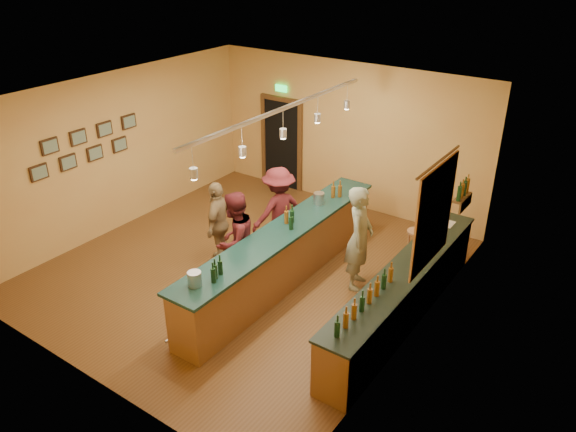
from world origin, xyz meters
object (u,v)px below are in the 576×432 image
Objects in this scene: bartender at (359,238)px; bar_stool at (415,238)px; back_counter at (403,294)px; customer_c at (279,211)px; customer_a at (235,241)px; customer_b at (218,223)px; tasting_bar at (283,252)px.

bartender is 1.42m from bar_stool.
bartender reaches higher than back_counter.
back_counter is at bearing -72.47° from bar_stool.
customer_c is (-2.88, 0.68, 0.37)m from back_counter.
customer_a is 3.35m from bar_stool.
bartender reaches higher than customer_b.
customer_a reaches higher than tasting_bar.
bar_stool is (0.51, 1.26, -0.41)m from bartender.
customer_a is 1.09× the size of customer_b.
bar_stool is (1.61, 1.93, -0.08)m from tasting_bar.
back_counter is 2.99m from customer_c.
customer_b is at bearing -121.17° from customer_a.
customer_b is 3.63m from bar_stool.
tasting_bar is at bearing 130.10° from customer_a.
customer_c is 2.55× the size of bar_stool.
bartender is (1.10, 0.67, 0.33)m from tasting_bar.
customer_a reaches higher than bar_stool.
customer_a is at bearing -132.02° from bar_stool.
tasting_bar is 0.87m from customer_a.
customer_b is (-0.77, 0.44, -0.07)m from customer_a.
customer_b is at bearing -145.88° from bar_stool.
bar_stool is at bearing 136.86° from customer_a.
customer_a is at bearing -165.42° from back_counter.
bar_stool is at bearing 134.93° from customer_c.
back_counter is at bearing 97.03° from customer_c.
bartender is at bearing 155.39° from back_counter.
bartender is at bearing 123.92° from customer_a.
customer_a is 0.89m from customer_b.
bar_stool is (2.33, 1.07, -0.33)m from customer_c.
tasting_bar is 3.16× the size of customer_b.
bartender is 1.84m from customer_c.
back_counter is 2.82× the size of customer_b.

